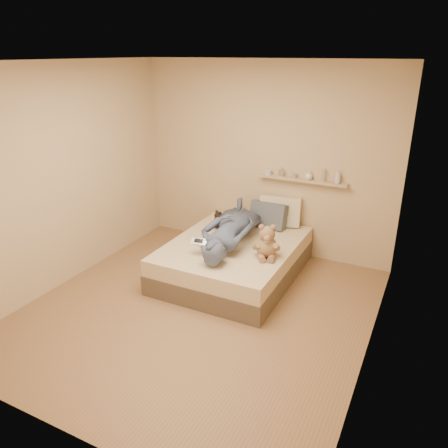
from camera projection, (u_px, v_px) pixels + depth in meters
The scene contains 10 objects.
room at pixel (195, 199), 4.37m from camera, with size 3.80×3.80×3.80m.
bed at pixel (234, 259), 5.54m from camera, with size 1.50×1.90×0.45m.
game_console at pixel (199, 242), 5.07m from camera, with size 0.20×0.11×0.07m.
teddy_bear at pixel (267, 244), 5.02m from camera, with size 0.33×0.34×0.41m.
dark_plush at pixel (219, 221), 5.85m from camera, with size 0.17×0.17×0.25m.
pillow_cream at pixel (280, 211), 5.95m from camera, with size 0.55×0.16×0.40m, color beige.
pillow_grey at pixel (268, 215), 5.89m from camera, with size 0.50×0.14×0.34m, color #565B68.
person at pixel (232, 227), 5.42m from camera, with size 0.60×1.64×0.39m, color #485071.
wall_shelf at pixel (302, 180), 5.75m from camera, with size 1.20×0.12×0.03m, color tan.
shelf_bottles at pixel (306, 174), 5.69m from camera, with size 1.03×0.10×0.18m.
Camera 1 is at (2.12, -3.59, 2.68)m, focal length 35.00 mm.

